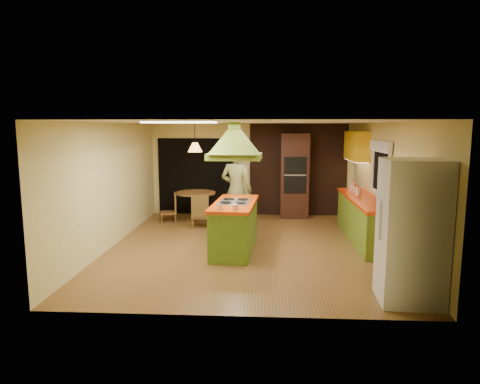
# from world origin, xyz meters

# --- Properties ---
(ground) EXTENTS (6.50, 6.50, 0.00)m
(ground) POSITION_xyz_m (0.00, 0.00, 0.00)
(ground) COLOR brown
(ground) RESTS_ON ground
(room_walls) EXTENTS (5.50, 6.50, 6.50)m
(room_walls) POSITION_xyz_m (0.00, 0.00, 1.25)
(room_walls) COLOR beige
(room_walls) RESTS_ON ground
(ceiling_plane) EXTENTS (6.50, 6.50, 0.00)m
(ceiling_plane) POSITION_xyz_m (0.00, 0.00, 2.50)
(ceiling_plane) COLOR silver
(ceiling_plane) RESTS_ON room_walls
(brick_panel) EXTENTS (2.64, 0.03, 2.50)m
(brick_panel) POSITION_xyz_m (1.25, 3.23, 1.25)
(brick_panel) COLOR #381E14
(brick_panel) RESTS_ON ground
(nook_opening) EXTENTS (2.20, 0.03, 2.10)m
(nook_opening) POSITION_xyz_m (-1.50, 3.23, 1.05)
(nook_opening) COLOR black
(nook_opening) RESTS_ON ground
(right_counter) EXTENTS (0.62, 3.05, 0.92)m
(right_counter) POSITION_xyz_m (2.45, 0.60, 0.46)
(right_counter) COLOR olive
(right_counter) RESTS_ON ground
(upper_cabinets) EXTENTS (0.34, 1.40, 0.70)m
(upper_cabinets) POSITION_xyz_m (2.57, 2.20, 1.95)
(upper_cabinets) COLOR yellow
(upper_cabinets) RESTS_ON room_walls
(window_right) EXTENTS (0.12, 1.35, 1.06)m
(window_right) POSITION_xyz_m (2.70, 0.40, 1.77)
(window_right) COLOR black
(window_right) RESTS_ON room_walls
(fluor_panel) EXTENTS (1.20, 0.60, 0.03)m
(fluor_panel) POSITION_xyz_m (-1.10, -1.20, 2.48)
(fluor_panel) COLOR white
(fluor_panel) RESTS_ON ceiling_plane
(kitchen_island) EXTENTS (0.91, 1.99, 0.98)m
(kitchen_island) POSITION_xyz_m (-0.24, -0.29, 0.49)
(kitchen_island) COLOR #598521
(kitchen_island) RESTS_ON ground
(range_hood) EXTENTS (1.05, 0.78, 0.79)m
(range_hood) POSITION_xyz_m (-0.24, -0.29, 2.25)
(range_hood) COLOR #526719
(range_hood) RESTS_ON ceiling_plane
(man) EXTENTS (0.84, 0.68, 2.00)m
(man) POSITION_xyz_m (-0.29, 1.02, 1.00)
(man) COLOR brown
(man) RESTS_ON ground
(refrigerator) EXTENTS (0.86, 0.82, 1.99)m
(refrigerator) POSITION_xyz_m (2.35, -2.62, 0.99)
(refrigerator) COLOR silver
(refrigerator) RESTS_ON ground
(wall_oven) EXTENTS (0.74, 0.61, 2.24)m
(wall_oven) POSITION_xyz_m (1.13, 2.95, 1.12)
(wall_oven) COLOR #412015
(wall_oven) RESTS_ON ground
(dining_table) EXTENTS (1.01, 1.01, 0.76)m
(dining_table) POSITION_xyz_m (-1.42, 2.30, 0.53)
(dining_table) COLOR brown
(dining_table) RESTS_ON ground
(chair_left) EXTENTS (0.48, 0.48, 0.73)m
(chair_left) POSITION_xyz_m (-2.12, 2.20, 0.37)
(chair_left) COLOR brown
(chair_left) RESTS_ON ground
(chair_near) EXTENTS (0.47, 0.47, 0.81)m
(chair_near) POSITION_xyz_m (-1.17, 1.65, 0.40)
(chair_near) COLOR brown
(chair_near) RESTS_ON ground
(pendant_lamp) EXTENTS (0.39, 0.39, 0.24)m
(pendant_lamp) POSITION_xyz_m (-1.42, 2.30, 1.90)
(pendant_lamp) COLOR #FF9E3F
(pendant_lamp) RESTS_ON ceiling_plane
(canister_large) EXTENTS (0.19, 0.19, 0.21)m
(canister_large) POSITION_xyz_m (2.40, 1.65, 1.03)
(canister_large) COLOR beige
(canister_large) RESTS_ON right_counter
(canister_medium) EXTENTS (0.14, 0.14, 0.17)m
(canister_medium) POSITION_xyz_m (2.40, 1.01, 1.00)
(canister_medium) COLOR beige
(canister_medium) RESTS_ON right_counter
(canister_small) EXTENTS (0.14, 0.14, 0.15)m
(canister_small) POSITION_xyz_m (2.40, 1.33, 1.00)
(canister_small) COLOR beige
(canister_small) RESTS_ON right_counter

